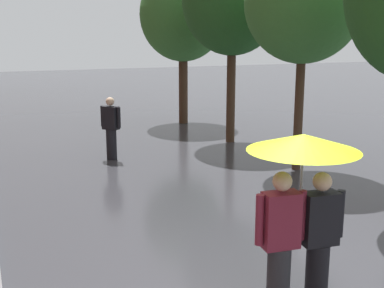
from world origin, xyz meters
The scene contains 5 objects.
street_tree_1 centered at (3.58, 4.65, 3.77)m, with size 2.61×2.61×5.12m.
street_tree_2 centered at (3.57, 7.96, 4.01)m, with size 2.82×2.82×5.57m.
street_tree_3 centered at (3.49, 11.41, 3.73)m, with size 2.95×2.95×5.34m.
couple_under_umbrella centered at (0.00, -0.47, 1.42)m, with size 1.21×1.21×2.07m.
pedestrian_walking_midground centered at (-0.16, 7.28, 0.80)m, with size 0.42×0.48×1.57m.
Camera 1 is at (-3.10, -4.68, 3.10)m, focal length 46.34 mm.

